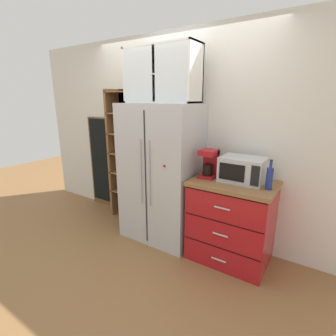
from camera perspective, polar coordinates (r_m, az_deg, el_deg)
The scene contains 12 objects.
ground_plane at distance 3.44m, azimuth -1.80°, elevation -15.11°, with size 10.79×10.79×0.00m, color olive.
wall_back_cream at distance 3.33m, azimuth 2.00°, elevation 7.28°, with size 5.08×0.10×2.55m, color silver.
refrigerator at distance 3.12m, azimuth -1.54°, elevation -1.24°, with size 0.93×0.65×1.70m.
pantry_shelf_column at distance 3.74m, azimuth -8.97°, elevation 3.21°, with size 0.54×0.30×1.88m.
counter_cabinet at distance 2.89m, azimuth 14.17°, elevation -11.55°, with size 0.86×0.63×0.91m.
microwave at distance 2.71m, azimuth 16.61°, elevation -0.33°, with size 0.44×0.33×0.26m.
coffee_maker at distance 2.78m, azimuth 9.39°, elevation 1.07°, with size 0.17×0.20×0.31m.
mug_charcoal at distance 2.73m, azimuth 15.03°, elevation -2.08°, with size 0.12×0.09×0.08m.
mug_red at distance 2.70m, azimuth 14.84°, elevation -2.23°, with size 0.11×0.08×0.08m.
bottle_cobalt at distance 2.56m, azimuth 22.14°, elevation -1.77°, with size 0.06×0.06×0.29m.
upper_cabinet at distance 3.04m, azimuth -1.16°, elevation 20.40°, with size 0.89×0.32×0.62m.
chalkboard_menu at distance 4.23m, azimuth -14.34°, elevation 1.16°, with size 0.60×0.04×1.47m.
Camera 1 is at (1.71, -2.41, 1.75)m, focal length 26.77 mm.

